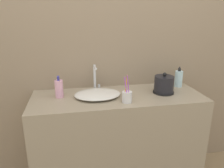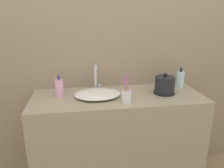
# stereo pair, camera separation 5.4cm
# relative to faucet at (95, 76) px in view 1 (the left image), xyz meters

# --- Properties ---
(wall_back) EXTENTS (6.00, 0.04, 2.60)m
(wall_back) POSITION_rel_faucet_xyz_m (0.16, 0.09, 0.33)
(wall_back) COLOR gray
(wall_back) RESTS_ON ground_plane
(vanity_counter) EXTENTS (1.36, 0.50, 0.85)m
(vanity_counter) POSITION_rel_faucet_xyz_m (0.16, -0.18, -0.54)
(vanity_counter) COLOR gray
(vanity_counter) RESTS_ON ground_plane
(sink_basin) EXTENTS (0.36, 0.27, 0.04)m
(sink_basin) POSITION_rel_faucet_xyz_m (-0.00, -0.17, -0.10)
(sink_basin) COLOR silver
(sink_basin) RESTS_ON vanity_counter
(faucet) EXTENTS (0.06, 0.13, 0.22)m
(faucet) POSITION_rel_faucet_xyz_m (0.00, 0.00, 0.00)
(faucet) COLOR silver
(faucet) RESTS_ON vanity_counter
(electric_kettle) EXTENTS (0.17, 0.17, 0.17)m
(electric_kettle) POSITION_rel_faucet_xyz_m (0.54, -0.18, -0.05)
(electric_kettle) COLOR black
(electric_kettle) RESTS_ON vanity_counter
(toothbrush_cup) EXTENTS (0.07, 0.07, 0.21)m
(toothbrush_cup) POSITION_rel_faucet_xyz_m (0.19, -0.32, -0.07)
(toothbrush_cup) COLOR silver
(toothbrush_cup) RESTS_ON vanity_counter
(lotion_bottle) EXTENTS (0.06, 0.06, 0.17)m
(lotion_bottle) POSITION_rel_faucet_xyz_m (-0.30, -0.12, -0.05)
(lotion_bottle) COLOR #EAA8C6
(lotion_bottle) RESTS_ON vanity_counter
(shampoo_bottle) EXTENTS (0.07, 0.07, 0.18)m
(shampoo_bottle) POSITION_rel_faucet_xyz_m (0.73, -0.05, -0.04)
(shampoo_bottle) COLOR silver
(shampoo_bottle) RESTS_ON vanity_counter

